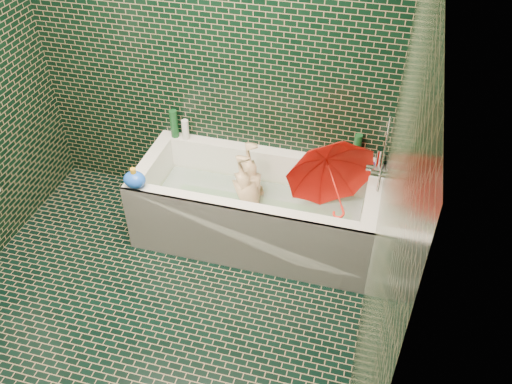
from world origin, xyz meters
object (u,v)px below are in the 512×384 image
(bathtub, at_px, (256,214))
(rubber_duck, at_px, (339,157))
(umbrella, at_px, (335,185))
(child, at_px, (251,202))
(bath_toy, at_px, (135,179))

(bathtub, distance_m, rubber_duck, 0.73)
(bathtub, height_order, rubber_duck, rubber_duck)
(rubber_duck, bearing_deg, umbrella, -81.80)
(child, bearing_deg, bath_toy, -56.28)
(umbrella, height_order, rubber_duck, umbrella)
(bath_toy, bearing_deg, child, 14.98)
(bathtub, bearing_deg, rubber_duck, 32.41)
(child, relative_size, umbrella, 1.48)
(bathtub, relative_size, umbrella, 2.85)
(bath_toy, bearing_deg, umbrella, 4.23)
(child, bearing_deg, bathtub, 85.34)
(umbrella, distance_m, rubber_duck, 0.33)
(umbrella, bearing_deg, rubber_duck, 72.41)
(bathtub, bearing_deg, umbrella, 0.02)
(umbrella, relative_size, bath_toy, 3.52)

